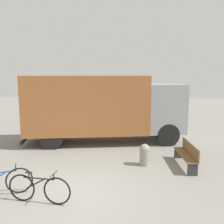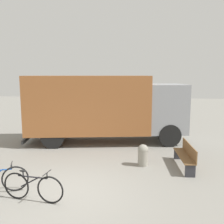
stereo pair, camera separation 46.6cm
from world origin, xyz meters
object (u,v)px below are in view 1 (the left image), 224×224
park_bench (187,154)px  bollard_near_bench (145,154)px  bicycle_near (0,182)px  bicycle_middle (39,189)px  delivery_truck (103,106)px

park_bench → bollard_near_bench: size_ratio=2.37×
bicycle_near → park_bench: bearing=2.3°
bollard_near_bench → bicycle_middle: bearing=-133.8°
delivery_truck → bicycle_middle: (-0.97, -6.18, -1.45)m
bicycle_near → bollard_near_bench: (4.16, 2.75, 0.04)m
delivery_truck → bollard_near_bench: (1.95, -3.13, -1.42)m
bicycle_near → bicycle_middle: 1.27m
delivery_truck → bicycle_near: (-2.21, -5.88, -1.45)m
bicycle_near → bollard_near_bench: bicycle_near is taller
bicycle_middle → bollard_near_bench: (2.92, 3.05, 0.04)m
park_bench → bicycle_middle: size_ratio=1.10×
delivery_truck → park_bench: bearing=-51.5°
delivery_truck → park_bench: size_ratio=4.17×
park_bench → bicycle_middle: bearing=119.7°
bicycle_middle → bollard_near_bench: bearing=53.0°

